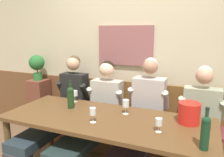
{
  "coord_description": "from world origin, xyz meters",
  "views": [
    {
      "loc": [
        0.91,
        -1.89,
        1.65
      ],
      "look_at": [
        -0.07,
        0.43,
        1.1
      ],
      "focal_mm": 35.59,
      "sensor_mm": 36.0,
      "label": 1
    }
  ],
  "objects_px": {
    "person_left_seat": "(199,135)",
    "wine_bottle_amber_mid": "(205,131)",
    "wine_glass_left_end": "(93,112)",
    "ice_bucket": "(189,113)",
    "potted_plant": "(37,64)",
    "wall_bench": "(128,131)",
    "person_right_seat": "(95,116)",
    "wine_glass_mid_right": "(75,94)",
    "wine_glass_center_front": "(159,123)",
    "wine_glass_near_bucket": "(126,104)",
    "person_center_right_seat": "(60,109)",
    "wine_bottle_green_tall": "(71,97)",
    "dining_table": "(106,125)",
    "person_center_left_seat": "(142,120)"
  },
  "relations": [
    {
      "from": "wine_glass_mid_right",
      "to": "dining_table",
      "type": "bearing_deg",
      "value": -30.05
    },
    {
      "from": "person_center_right_seat",
      "to": "person_left_seat",
      "type": "xyz_separation_m",
      "value": [
        1.75,
        -0.03,
        -0.03
      ]
    },
    {
      "from": "wall_bench",
      "to": "potted_plant",
      "type": "bearing_deg",
      "value": 178.72
    },
    {
      "from": "wine_glass_near_bucket",
      "to": "wine_bottle_green_tall",
      "type": "bearing_deg",
      "value": -174.23
    },
    {
      "from": "ice_bucket",
      "to": "person_left_seat",
      "type": "bearing_deg",
      "value": 47.25
    },
    {
      "from": "person_center_right_seat",
      "to": "wine_glass_mid_right",
      "type": "distance_m",
      "value": 0.34
    },
    {
      "from": "wine_glass_left_end",
      "to": "ice_bucket",
      "type": "bearing_deg",
      "value": 21.93
    },
    {
      "from": "wall_bench",
      "to": "ice_bucket",
      "type": "bearing_deg",
      "value": -33.58
    },
    {
      "from": "wine_bottle_amber_mid",
      "to": "wine_glass_left_end",
      "type": "xyz_separation_m",
      "value": [
        -1.02,
        0.12,
        -0.04
      ]
    },
    {
      "from": "person_center_right_seat",
      "to": "ice_bucket",
      "type": "xyz_separation_m",
      "value": [
        1.64,
        -0.15,
        0.24
      ]
    },
    {
      "from": "wine_glass_mid_right",
      "to": "wine_glass_near_bucket",
      "type": "bearing_deg",
      "value": -12.09
    },
    {
      "from": "wine_bottle_green_tall",
      "to": "wine_glass_near_bucket",
      "type": "distance_m",
      "value": 0.66
    },
    {
      "from": "wine_glass_near_bucket",
      "to": "wall_bench",
      "type": "bearing_deg",
      "value": 106.0
    },
    {
      "from": "person_center_right_seat",
      "to": "ice_bucket",
      "type": "distance_m",
      "value": 1.66
    },
    {
      "from": "wall_bench",
      "to": "person_left_seat",
      "type": "xyz_separation_m",
      "value": [
        0.92,
        -0.42,
        0.31
      ]
    },
    {
      "from": "person_left_seat",
      "to": "wine_glass_mid_right",
      "type": "xyz_separation_m",
      "value": [
        -1.51,
        0.02,
        0.27
      ]
    },
    {
      "from": "person_center_left_seat",
      "to": "wine_glass_mid_right",
      "type": "xyz_separation_m",
      "value": [
        -0.88,
        -0.02,
        0.23
      ]
    },
    {
      "from": "wine_glass_left_end",
      "to": "wine_glass_center_front",
      "type": "distance_m",
      "value": 0.64
    },
    {
      "from": "person_center_right_seat",
      "to": "wine_glass_near_bucket",
      "type": "distance_m",
      "value": 1.03
    },
    {
      "from": "wall_bench",
      "to": "person_center_left_seat",
      "type": "bearing_deg",
      "value": -51.64
    },
    {
      "from": "person_left_seat",
      "to": "wine_bottle_green_tall",
      "type": "relative_size",
      "value": 3.95
    },
    {
      "from": "wall_bench",
      "to": "wine_glass_mid_right",
      "type": "bearing_deg",
      "value": -146.22
    },
    {
      "from": "person_left_seat",
      "to": "wine_bottle_amber_mid",
      "type": "height_order",
      "value": "person_left_seat"
    },
    {
      "from": "ice_bucket",
      "to": "person_center_right_seat",
      "type": "bearing_deg",
      "value": 174.88
    },
    {
      "from": "person_right_seat",
      "to": "wine_bottle_green_tall",
      "type": "bearing_deg",
      "value": -132.22
    },
    {
      "from": "wine_bottle_green_tall",
      "to": "potted_plant",
      "type": "height_order",
      "value": "potted_plant"
    },
    {
      "from": "person_center_left_seat",
      "to": "ice_bucket",
      "type": "bearing_deg",
      "value": -18.16
    },
    {
      "from": "dining_table",
      "to": "person_center_left_seat",
      "type": "height_order",
      "value": "person_center_left_seat"
    },
    {
      "from": "wall_bench",
      "to": "wine_bottle_amber_mid",
      "type": "xyz_separation_m",
      "value": [
        0.96,
        -1.01,
        0.62
      ]
    },
    {
      "from": "wine_bottle_green_tall",
      "to": "wine_glass_mid_right",
      "type": "distance_m",
      "value": 0.24
    },
    {
      "from": "dining_table",
      "to": "wine_bottle_green_tall",
      "type": "relative_size",
      "value": 6.55
    },
    {
      "from": "wall_bench",
      "to": "wine_glass_near_bucket",
      "type": "height_order",
      "value": "wall_bench"
    },
    {
      "from": "wall_bench",
      "to": "wine_bottle_green_tall",
      "type": "xyz_separation_m",
      "value": [
        -0.5,
        -0.62,
        0.61
      ]
    },
    {
      "from": "wine_glass_left_end",
      "to": "wine_glass_center_front",
      "type": "relative_size",
      "value": 1.17
    },
    {
      "from": "wine_bottle_amber_mid",
      "to": "wine_glass_near_bucket",
      "type": "relative_size",
      "value": 2.09
    },
    {
      "from": "wine_glass_mid_right",
      "to": "wine_glass_left_end",
      "type": "relative_size",
      "value": 0.95
    },
    {
      "from": "dining_table",
      "to": "wine_bottle_amber_mid",
      "type": "xyz_separation_m",
      "value": [
        0.96,
        -0.28,
        0.23
      ]
    },
    {
      "from": "person_left_seat",
      "to": "wine_bottle_amber_mid",
      "type": "distance_m",
      "value": 0.67
    },
    {
      "from": "person_center_left_seat",
      "to": "person_left_seat",
      "type": "distance_m",
      "value": 0.63
    },
    {
      "from": "ice_bucket",
      "to": "wine_glass_left_end",
      "type": "bearing_deg",
      "value": -158.07
    },
    {
      "from": "wine_bottle_amber_mid",
      "to": "potted_plant",
      "type": "xyz_separation_m",
      "value": [
        -2.5,
        1.05,
        0.22
      ]
    },
    {
      "from": "person_right_seat",
      "to": "wine_glass_left_end",
      "type": "height_order",
      "value": "person_right_seat"
    },
    {
      "from": "person_left_seat",
      "to": "wine_bottle_green_tall",
      "type": "distance_m",
      "value": 1.47
    },
    {
      "from": "wine_glass_center_front",
      "to": "potted_plant",
      "type": "xyz_separation_m",
      "value": [
        -2.12,
        0.88,
        0.28
      ]
    },
    {
      "from": "person_center_right_seat",
      "to": "wine_glass_left_end",
      "type": "relative_size",
      "value": 8.7
    },
    {
      "from": "wall_bench",
      "to": "ice_bucket",
      "type": "height_order",
      "value": "ice_bucket"
    },
    {
      "from": "ice_bucket",
      "to": "wine_glass_mid_right",
      "type": "bearing_deg",
      "value": 174.05
    },
    {
      "from": "person_left_seat",
      "to": "potted_plant",
      "type": "relative_size",
      "value": 3.26
    },
    {
      "from": "person_left_seat",
      "to": "wine_glass_center_front",
      "type": "distance_m",
      "value": 0.61
    },
    {
      "from": "dining_table",
      "to": "person_center_right_seat",
      "type": "distance_m",
      "value": 0.9
    }
  ]
}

